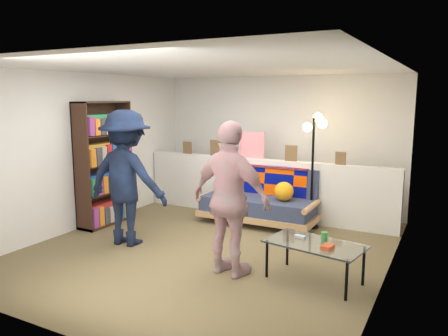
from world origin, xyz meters
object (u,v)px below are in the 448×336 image
Objects in this scene: bookshelf at (104,168)px; coffee_table at (315,246)px; person_right at (231,199)px; futon_sofa at (261,200)px; floor_lamp at (314,147)px; person_left at (126,178)px.

coffee_table is (3.64, -0.61, -0.50)m from bookshelf.
coffee_table is at bearing -152.98° from person_right.
floor_lamp reaches higher than futon_sofa.
futon_sofa is at bearing -65.29° from person_right.
coffee_table is (1.44, -1.84, 0.04)m from futon_sofa.
futon_sofa is at bearing 29.14° from bookshelf.
person_left is at bearing 179.55° from coffee_table.
futon_sofa is at bearing -168.46° from floor_lamp.
futon_sofa is at bearing -128.30° from person_left.
person_right is (-0.28, -2.27, -0.38)m from floor_lamp.
person_right reaches higher than coffee_table.
futon_sofa is 1.06× the size of person_right.
bookshelf reaches higher than futon_sofa.
floor_lamp is at bearing 11.54° from futon_sofa.
person_left is (-1.24, -1.82, 0.56)m from futon_sofa.
person_left reaches higher than coffee_table.
coffee_table is at bearing -72.43° from floor_lamp.
bookshelf is 1.13m from person_left.
person_left is at bearing -135.90° from floor_lamp.
futon_sofa reaches higher than coffee_table.
bookshelf reaches higher than floor_lamp.
coffee_table is 0.64× the size of person_right.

